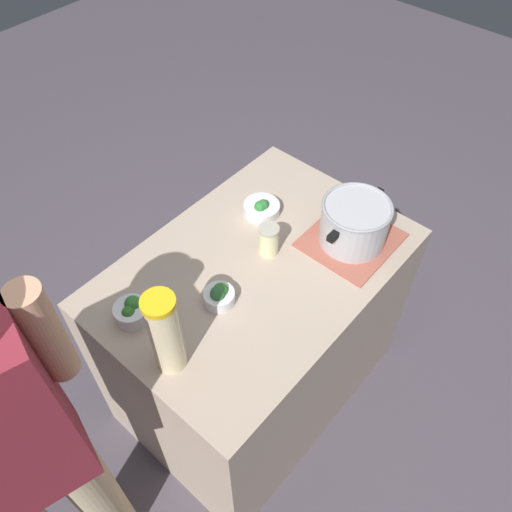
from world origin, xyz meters
name	(u,v)px	position (x,y,z in m)	size (l,w,h in m)	color
ground_plane	(256,383)	(0.00, 0.00, 0.00)	(8.00, 8.00, 0.00)	#514852
counter_slab	(256,334)	(0.00, 0.00, 0.43)	(1.08, 0.75, 0.87)	tan
dish_cloth	(351,240)	(-0.31, 0.18, 0.87)	(0.31, 0.29, 0.01)	#AC5A48
cooking_pot	(355,222)	(-0.31, 0.18, 0.96)	(0.31, 0.24, 0.16)	#B7B7BC
lemonade_pitcher	(165,333)	(0.44, 0.05, 1.02)	(0.09, 0.09, 0.30)	beige
mason_jar	(269,240)	(-0.08, -0.01, 0.93)	(0.07, 0.07, 0.12)	beige
broccoli_bowl_front	(132,310)	(0.41, -0.15, 0.90)	(0.11, 0.11, 0.08)	silver
broccoli_bowl_center	(262,208)	(-0.20, -0.15, 0.89)	(0.14, 0.14, 0.07)	silver
broccoli_bowl_back	(219,295)	(0.19, 0.01, 0.90)	(0.10, 0.10, 0.08)	silver
person_cook	(20,469)	(0.90, 0.00, 0.90)	(0.50, 0.28, 1.63)	tan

